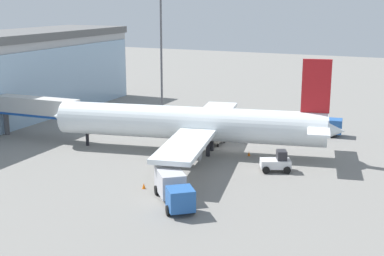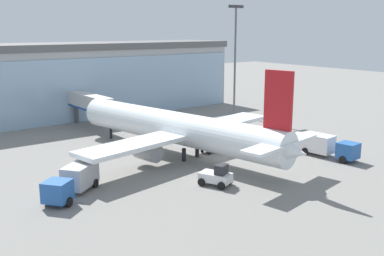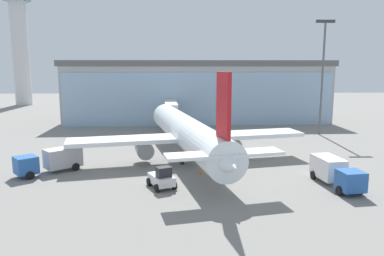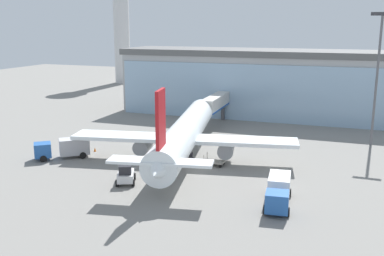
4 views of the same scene
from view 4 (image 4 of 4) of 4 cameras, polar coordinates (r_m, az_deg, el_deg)
ground at (r=57.46m, az=0.44°, el=-5.29°), size 240.00×240.00×0.00m
terminal_building at (r=91.72m, az=8.85°, el=5.70°), size 57.21×14.97×13.17m
jet_bridge at (r=81.82m, az=3.13°, el=3.23°), size 2.86×13.11×5.52m
control_tower at (r=143.38m, az=-8.99°, el=13.94°), size 8.38×8.38×35.57m
apron_light_mast at (r=71.99m, az=22.51°, el=6.95°), size 3.20×0.40×19.78m
airplane at (r=60.70m, az=-0.95°, el=-0.80°), size 30.23×35.94×11.65m
catering_truck at (r=64.37m, az=-15.91°, el=-2.42°), size 7.02×6.36×2.65m
fuel_truck at (r=47.17m, az=10.93°, el=-7.82°), size 3.26×7.52×2.65m
baggage_cart at (r=59.01m, az=2.75°, el=-4.30°), size 2.82×1.64×1.50m
pushback_tug at (r=52.90m, az=-8.42°, el=-5.96°), size 3.24×3.66×2.30m
safety_cone_nose at (r=55.20m, az=-2.15°, el=-5.78°), size 0.36×0.36×0.55m
safety_cone_wingtip at (r=66.90m, az=-12.23°, el=-2.69°), size 0.36×0.36×0.55m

